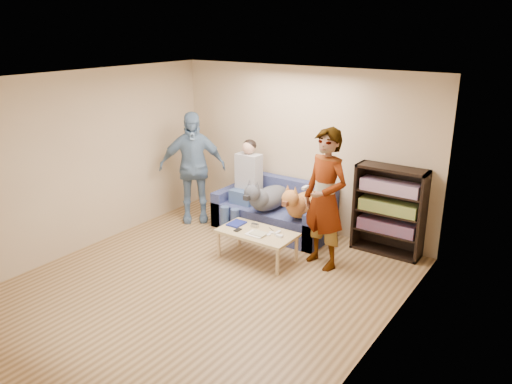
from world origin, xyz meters
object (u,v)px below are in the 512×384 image
Objects in this scene: dog_gray at (267,197)px; sofa at (275,214)px; person_standing_left at (192,167)px; person_standing_right at (325,199)px; person_seated at (245,181)px; notebook_blue at (236,224)px; coffee_table at (257,235)px; bookshelf at (389,209)px; camera_silver at (255,225)px; dog_tan at (302,204)px.

sofa is at bearing 92.88° from dog_gray.
person_standing_right is at bearing -46.62° from person_standing_left.
person_seated is (-1.70, 0.53, -0.19)m from person_standing_right.
person_standing_left reaches higher than person_seated.
dog_gray is at bearing -34.91° from person_standing_left.
notebook_blue is 0.99m from sofa.
coffee_table is 1.94m from bookshelf.
camera_silver is at bearing -75.11° from sofa.
coffee_table is (1.74, -0.63, -0.56)m from person_standing_left.
dog_gray is (-0.23, 0.66, 0.19)m from camera_silver.
person_seated is 1.31m from coffee_table.
coffee_table is at bearing -138.76° from person_standing_right.
coffee_table is 0.85× the size of bookshelf.
bookshelf reaches higher than notebook_blue.
coffee_table is at bearing -65.79° from dog_gray.
bookshelf is at bearing 74.42° from person_standing_right.
person_standing_right is 1.54m from sofa.
person_seated is 0.54m from dog_gray.
dog_tan is at bearing 6.42° from dog_gray.
bookshelf is (3.18, 0.63, -0.25)m from person_standing_left.
bookshelf reaches higher than coffee_table.
coffee_table is at bearing -138.63° from bookshelf.
person_seated is at bearing 176.86° from dog_tan.
person_standing_right reaches higher than sofa.
person_standing_right is 1.76× the size of coffee_table.
dog_tan is 0.90× the size of bookshelf.
person_standing_left is at bearing -173.94° from dog_tan.
camera_silver is at bearing -58.43° from person_standing_left.
person_seated is 1.34× the size of coffee_table.
camera_silver is 1.95m from bookshelf.
notebook_blue is at bearing 172.87° from coffee_table.
person_standing_right is 1.04× the size of person_standing_left.
camera_silver reaches higher than coffee_table.
bookshelf is at bearing 8.94° from person_seated.
dog_gray reaches higher than sofa.
camera_silver is 0.06× the size of sofa.
sofa is at bearing -24.68° from person_standing_left.
person_standing_right is 1.02× the size of sofa.
sofa is (-1.21, 0.66, -0.69)m from person_standing_right.
person_seated is at bearing -23.78° from person_standing_left.
coffee_table is (0.12, -0.12, -0.07)m from camera_silver.
bookshelf is (0.59, 0.90, -0.29)m from person_standing_right.
dog_tan reaches higher than notebook_blue.
bookshelf is at bearing -29.56° from person_standing_left.
dog_gray is at bearing 114.21° from coffee_table.
sofa is at bearing 162.96° from dog_tan.
person_standing_right is 17.59× the size of camera_silver.
dog_tan is at bearing -160.52° from bookshelf.
camera_silver is 1.12m from person_seated.
person_standing_right is 1.11m from bookshelf.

